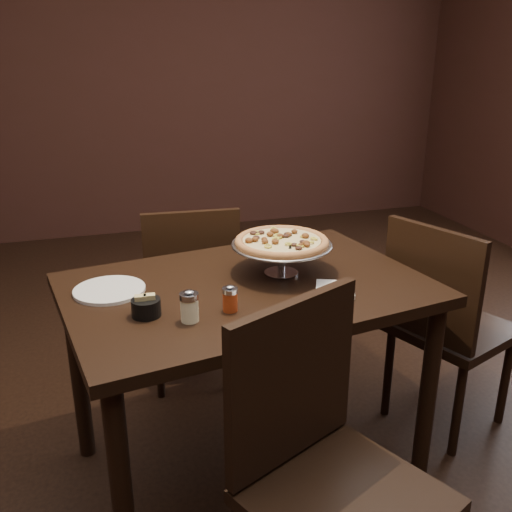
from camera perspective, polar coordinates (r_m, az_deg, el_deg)
name	(u,v)px	position (r m, az deg, el deg)	size (l,w,h in m)	color
room	(267,125)	(1.89, 1.15, 12.94)	(6.04, 7.04, 2.84)	black
dining_table	(247,311)	(2.15, -0.88, -5.48)	(1.42, 1.06, 0.82)	black
pizza_stand	(282,242)	(2.16, 2.58, 1.40)	(0.38, 0.38, 0.16)	#AEAEB5
parmesan_shaker	(189,306)	(1.82, -6.68, -5.02)	(0.06, 0.06, 0.11)	#FBF6C3
pepper_flake_shaker	(230,299)	(1.88, -2.61, -4.29)	(0.05, 0.05, 0.09)	maroon
packet_caddy	(146,307)	(1.89, -10.94, -5.02)	(0.10, 0.10, 0.07)	black
napkin_stack	(335,289)	(2.06, 7.92, -3.29)	(0.14, 0.14, 0.01)	white
plate_left	(109,290)	(2.11, -14.44, -3.32)	(0.25, 0.25, 0.01)	silver
plate_near	(298,321)	(1.82, 4.25, -6.51)	(0.25, 0.25, 0.01)	silver
serving_spatula	(290,246)	(2.12, 3.43, 0.99)	(0.16, 0.16, 0.03)	#AEAEB5
chair_far	(191,289)	(2.83, -6.51, -3.32)	(0.48, 0.48, 0.95)	black
chair_near	(325,466)	(1.69, 6.91, -20.13)	(0.62, 0.62, 1.01)	black
chair_side	(444,320)	(2.60, 18.25, -6.11)	(0.58, 0.58, 0.97)	black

